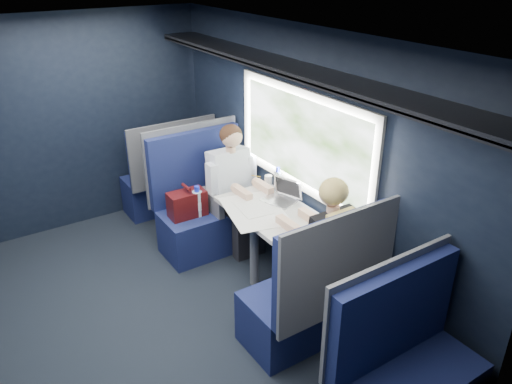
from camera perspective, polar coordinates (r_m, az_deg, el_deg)
ground at (r=4.46m, az=-10.02°, el=-13.93°), size 2.80×4.20×0.01m
room_shell at (r=3.71m, az=-11.43°, el=4.10°), size 3.00×4.40×2.40m
table at (r=4.49m, az=1.42°, el=-2.89°), size 0.62×1.00×0.74m
seat_bay_near at (r=5.17m, az=-5.88°, el=-1.90°), size 1.04×0.62×1.26m
seat_bay_far at (r=3.95m, az=6.49°, el=-11.88°), size 1.04×0.62×1.26m
seat_row_front at (r=5.95m, az=-9.93°, el=1.51°), size 1.04×0.51×1.16m
seat_row_back at (r=3.48m, az=16.64°, el=-19.34°), size 1.04×0.51×1.16m
man at (r=5.02m, az=-2.45°, el=1.08°), size 0.53×0.56×1.32m
woman at (r=4.01m, az=7.99°, el=-5.86°), size 0.53×0.56×1.32m
papers at (r=4.43m, az=-0.17°, el=-2.14°), size 0.63×0.78×0.01m
laptop at (r=4.60m, az=3.12°, el=-0.28°), size 0.31×0.35×0.22m
bottle_small at (r=4.76m, az=2.48°, el=1.33°), size 0.07×0.07×0.24m
cup at (r=4.90m, az=1.42°, el=1.36°), size 0.08×0.08×0.10m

